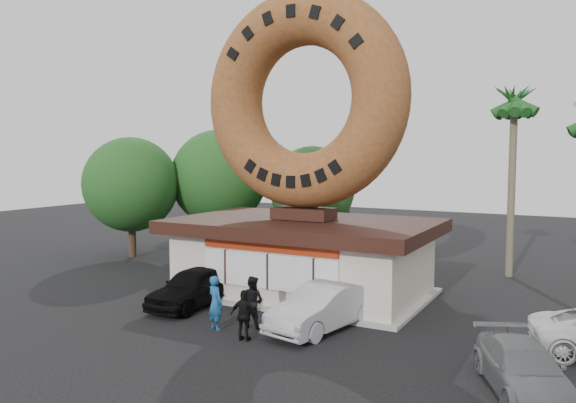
# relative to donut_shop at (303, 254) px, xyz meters

# --- Properties ---
(ground) EXTENTS (90.00, 90.00, 0.00)m
(ground) POSITION_rel_donut_shop_xyz_m (0.00, -5.98, -1.77)
(ground) COLOR black
(ground) RESTS_ON ground
(donut_shop) EXTENTS (11.20, 7.20, 3.80)m
(donut_shop) POSITION_rel_donut_shop_xyz_m (0.00, 0.00, 0.00)
(donut_shop) COLOR beige
(donut_shop) RESTS_ON ground
(giant_donut) EXTENTS (9.30, 2.37, 9.30)m
(giant_donut) POSITION_rel_donut_shop_xyz_m (0.00, 0.02, 6.69)
(giant_donut) COLOR #9A542D
(giant_donut) RESTS_ON donut_shop
(tree_west) EXTENTS (6.00, 6.00, 7.65)m
(tree_west) POSITION_rel_donut_shop_xyz_m (-9.50, 7.02, 2.87)
(tree_west) COLOR #473321
(tree_west) RESTS_ON ground
(tree_mid) EXTENTS (5.20, 5.20, 6.63)m
(tree_mid) POSITION_rel_donut_shop_xyz_m (-4.00, 9.02, 2.25)
(tree_mid) COLOR #473321
(tree_mid) RESTS_ON ground
(tree_far) EXTENTS (5.60, 5.60, 7.14)m
(tree_far) POSITION_rel_donut_shop_xyz_m (-13.00, 3.02, 2.56)
(tree_far) COLOR #473321
(tree_far) RESTS_ON ground
(palm_near) EXTENTS (2.60, 2.60, 9.75)m
(palm_near) POSITION_rel_donut_shop_xyz_m (7.50, 8.02, 6.65)
(palm_near) COLOR #726651
(palm_near) RESTS_ON ground
(street_lamp) EXTENTS (2.11, 0.20, 8.00)m
(street_lamp) POSITION_rel_donut_shop_xyz_m (-1.86, 10.02, 2.72)
(street_lamp) COLOR #59595E
(street_lamp) RESTS_ON ground
(person_left) EXTENTS (0.82, 0.69, 1.91)m
(person_left) POSITION_rel_donut_shop_xyz_m (-0.38, -6.00, -0.81)
(person_left) COLOR navy
(person_left) RESTS_ON ground
(person_center) EXTENTS (0.90, 0.71, 1.83)m
(person_center) POSITION_rel_donut_shop_xyz_m (0.59, -5.14, -0.85)
(person_center) COLOR black
(person_center) RESTS_ON ground
(person_right) EXTENTS (1.04, 0.54, 1.69)m
(person_right) POSITION_rel_donut_shop_xyz_m (1.15, -6.51, -0.92)
(person_right) COLOR black
(person_right) RESTS_ON ground
(car_black) EXTENTS (1.96, 4.61, 1.55)m
(car_black) POSITION_rel_donut_shop_xyz_m (-3.01, -3.93, -0.99)
(car_black) COLOR black
(car_black) RESTS_ON ground
(car_silver) EXTENTS (2.56, 4.95, 1.55)m
(car_silver) POSITION_rel_donut_shop_xyz_m (2.88, -4.19, -0.99)
(car_silver) COLOR #B1B0B6
(car_silver) RESTS_ON ground
(car_grey) EXTENTS (3.40, 4.68, 1.26)m
(car_grey) POSITION_rel_donut_shop_xyz_m (9.66, -6.51, -1.14)
(car_grey) COLOR slate
(car_grey) RESTS_ON ground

